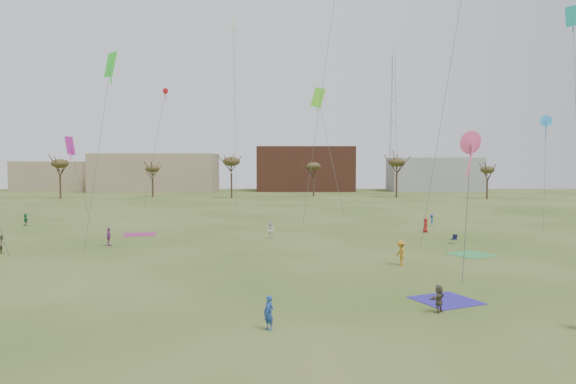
{
  "coord_description": "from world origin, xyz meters",
  "views": [
    {
      "loc": [
        -0.09,
        -25.41,
        7.55
      ],
      "look_at": [
        0.0,
        12.0,
        5.5
      ],
      "focal_mm": 32.91,
      "sensor_mm": 36.0,
      "label": 1
    }
  ],
  "objects": [
    {
      "name": "ground",
      "position": [
        0.0,
        0.0,
        0.0
      ],
      "size": [
        260.0,
        260.0,
        0.0
      ],
      "primitive_type": "plane",
      "color": "#344B17",
      "rests_on": "ground"
    },
    {
      "name": "flyer_near_right",
      "position": [
        -0.9,
        -1.93,
        0.79
      ],
      "size": [
        0.67,
        0.67,
        1.57
      ],
      "primitive_type": "imported",
      "rotation": [
        0.0,
        0.0,
        5.49
      ],
      "color": "#22469C",
      "rests_on": "ground"
    },
    {
      "name": "spectator_fore_b",
      "position": [
        -23.84,
        18.22,
        0.81
      ],
      "size": [
        0.76,
        0.9,
        1.62
      ],
      "primitive_type": "imported",
      "rotation": [
        0.0,
        0.0,
        1.37
      ],
      "color": "olive",
      "rests_on": "ground"
    },
    {
      "name": "spectator_fore_c",
      "position": [
        7.6,
        0.87,
        0.71
      ],
      "size": [
        1.22,
        1.23,
        1.42
      ],
      "primitive_type": "imported",
      "rotation": [
        0.0,
        0.0,
        3.93
      ],
      "color": "brown",
      "rests_on": "ground"
    },
    {
      "name": "flyer_mid_b",
      "position": [
        8.34,
        13.25,
        0.93
      ],
      "size": [
        0.87,
        1.3,
        1.86
      ],
      "primitive_type": "imported",
      "rotation": [
        0.0,
        0.0,
        4.87
      ],
      "color": "#B27A21",
      "rests_on": "ground"
    },
    {
      "name": "spectator_mid_d",
      "position": [
        -16.33,
        22.37,
        0.83
      ],
      "size": [
        0.58,
        1.04,
        1.67
      ],
      "primitive_type": "imported",
      "rotation": [
        0.0,
        0.0,
        1.76
      ],
      "color": "#994092",
      "rests_on": "ground"
    },
    {
      "name": "spectator_mid_e",
      "position": [
        -1.69,
        27.09,
        0.83
      ],
      "size": [
        0.94,
        0.81,
        1.66
      ],
      "primitive_type": "imported",
      "rotation": [
        0.0,
        0.0,
        6.03
      ],
      "color": "silver",
      "rests_on": "ground"
    },
    {
      "name": "flyer_far_a",
      "position": [
        -31.67,
        38.08,
        0.74
      ],
      "size": [
        1.03,
        1.42,
        1.49
      ],
      "primitive_type": "imported",
      "rotation": [
        0.0,
        0.0,
        2.06
      ],
      "color": "#2A7F47",
      "rests_on": "ground"
    },
    {
      "name": "flyer_far_b",
      "position": [
        15.04,
        31.76,
        0.78
      ],
      "size": [
        0.82,
        0.91,
        1.56
      ],
      "primitive_type": "imported",
      "rotation": [
        0.0,
        0.0,
        1.03
      ],
      "color": "maroon",
      "rests_on": "ground"
    },
    {
      "name": "flyer_far_c",
      "position": [
        17.32,
        37.59,
        0.69
      ],
      "size": [
        0.75,
        1.01,
        1.39
      ],
      "primitive_type": "imported",
      "rotation": [
        0.0,
        0.0,
        4.42
      ],
      "color": "navy",
      "rests_on": "ground"
    },
    {
      "name": "blanket_blue",
      "position": [
        8.66,
        3.14,
        0.0
      ],
      "size": [
        4.04,
        4.04,
        0.03
      ],
      "primitive_type": "cube",
      "rotation": [
        0.0,
        0.0,
        2.0
      ],
      "color": "#2E249D",
      "rests_on": "ground"
    },
    {
      "name": "blanket_plum",
      "position": [
        -15.65,
        30.1,
        0.0
      ],
      "size": [
        3.94,
        3.94,
        0.03
      ],
      "primitive_type": "cube",
      "rotation": [
        0.0,
        0.0,
        1.8
      ],
      "color": "#932D65",
      "rests_on": "ground"
    },
    {
      "name": "blanket_olive",
      "position": [
        15.2,
        17.71,
        0.0
      ],
      "size": [
        4.24,
        4.24,
        0.03
      ],
      "primitive_type": "cube",
      "rotation": [
        0.0,
        0.0,
        0.5
      ],
      "color": "green",
      "rests_on": "ground"
    },
    {
      "name": "camp_chair_right",
      "position": [
        15.54,
        23.62,
        0.26
      ],
      "size": [
        0.73,
        0.72,
        0.87
      ],
      "rotation": [
        0.0,
        0.0,
        5.3
      ],
      "color": "black",
      "rests_on": "ground"
    },
    {
      "name": "kites_aloft",
      "position": [
        0.14,
        35.22,
        21.88
      ],
      "size": [
        59.85,
        50.37,
        27.86
      ],
      "color": "red",
      "rests_on": "ground"
    },
    {
      "name": "tree_line",
      "position": [
        -2.85,
        79.12,
        7.09
      ],
      "size": [
        117.44,
        49.32,
        8.91
      ],
      "color": "#3A2B1E",
      "rests_on": "ground"
    },
    {
      "name": "building_tan",
      "position": [
        -35.0,
        115.0,
        5.0
      ],
      "size": [
        32.0,
        14.0,
        10.0
      ],
      "primitive_type": "cube",
      "color": "#937F60",
      "rests_on": "ground"
    },
    {
      "name": "building_brick",
      "position": [
        5.0,
        120.0,
        6.0
      ],
      "size": [
        26.0,
        16.0,
        12.0
      ],
      "primitive_type": "cube",
      "color": "brown",
      "rests_on": "ground"
    },
    {
      "name": "building_grey",
      "position": [
        40.0,
        118.0,
        4.5
      ],
      "size": [
        24.0,
        12.0,
        9.0
      ],
      "primitive_type": "cube",
      "color": "gray",
      "rests_on": "ground"
    },
    {
      "name": "building_tan_west",
      "position": [
        -65.0,
        122.0,
        4.0
      ],
      "size": [
        20.0,
        12.0,
        8.0
      ],
      "primitive_type": "cube",
      "color": "#937F60",
      "rests_on": "ground"
    },
    {
      "name": "radio_tower",
      "position": [
        30.0,
        125.0,
        19.21
      ],
      "size": [
        1.51,
        1.72,
        41.0
      ],
      "color": "#9EA3A8",
      "rests_on": "ground"
    }
  ]
}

